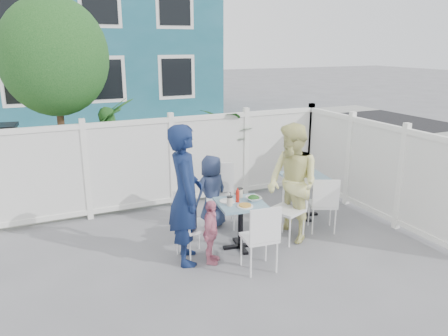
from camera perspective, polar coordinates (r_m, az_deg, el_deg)
name	(u,v)px	position (r m, az deg, el deg)	size (l,w,h in m)	color
ground	(223,266)	(5.87, -0.07, -12.70)	(80.00, 80.00, 0.00)	slate
near_sidewalk	(148,184)	(9.19, -9.92, -2.06)	(24.00, 2.60, 0.01)	gray
street	(114,147)	(12.69, -14.24, 2.70)	(24.00, 5.00, 0.01)	black
far_sidewalk	(96,128)	(15.69, -16.36, 5.04)	(24.00, 1.60, 0.01)	gray
building	(63,38)	(18.75, -20.30, 15.64)	(11.00, 6.00, 6.00)	#185768
fence_back	(172,164)	(7.70, -6.79, 0.58)	(5.86, 0.08, 1.60)	white
fence_right	(373,171)	(7.64, 18.89, -0.32)	(0.08, 3.66, 1.60)	white
tree	(54,57)	(8.01, -21.31, 13.33)	(1.80, 1.62, 3.59)	#382316
potted_shrub_a	(114,151)	(8.12, -14.23, 2.18)	(1.06, 1.06, 1.89)	#123E15
potted_shrub_b	(223,148)	(8.68, -0.09, 2.68)	(1.47, 1.28, 1.64)	#123E15
main_table	(241,213)	(6.15, 2.19, -5.86)	(0.73, 0.73, 0.68)	teal
spare_table	(304,185)	(7.35, 10.41, -2.18)	(0.78, 0.78, 0.72)	teal
chair_left	(189,222)	(5.85, -4.59, -7.01)	(0.46, 0.47, 0.92)	white
chair_right	(290,203)	(6.51, 8.65, -4.52)	(0.55, 0.56, 0.96)	white
chair_back	(220,190)	(6.90, -0.51, -2.93)	(0.57, 0.56, 1.00)	white
chair_near	(262,234)	(5.53, 4.95, -8.57)	(0.45, 0.43, 0.91)	white
chair_spare	(324,201)	(6.82, 12.92, -4.21)	(0.52, 0.51, 0.88)	white
man	(185,195)	(5.67, -5.06, -3.52)	(0.68, 0.44, 1.86)	#111E46
woman	(292,183)	(6.38, 8.92, -1.99)	(0.84, 0.66, 1.74)	yellow
boy	(212,192)	(6.84, -1.63, -3.10)	(0.57, 0.37, 1.16)	#232F4F
toddler	(211,232)	(5.77, -1.75, -8.38)	(0.51, 0.21, 0.87)	pink
plate_main	(245,206)	(5.94, 2.77, -5.01)	(0.23, 0.23, 0.01)	white
plate_side	(227,201)	(6.12, 0.45, -4.36)	(0.23, 0.23, 0.02)	white
salad_bowl	(254,199)	(6.17, 3.89, -4.02)	(0.22, 0.22, 0.05)	white
coffee_cup_a	(230,201)	(5.96, 0.75, -4.39)	(0.08, 0.08, 0.12)	beige
coffee_cup_b	(240,193)	(6.27, 2.08, -3.29)	(0.09, 0.09, 0.13)	beige
ketchup_bottle	(238,196)	(6.09, 1.78, -3.72)	(0.05, 0.05, 0.17)	red
salt_shaker	(229,195)	(6.25, 0.68, -3.61)	(0.03, 0.03, 0.07)	white
pepper_shaker	(230,195)	(6.29, 0.76, -3.51)	(0.03, 0.03, 0.07)	black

